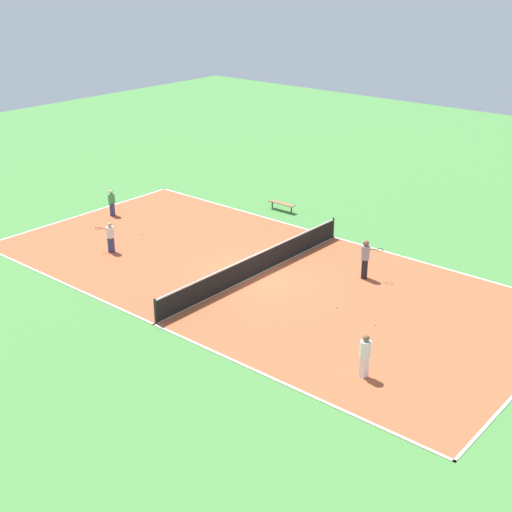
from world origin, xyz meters
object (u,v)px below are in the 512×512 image
at_px(tennis_net, 256,264).
at_px(player_baseline_gray, 365,256).
at_px(player_near_white, 365,353).
at_px(tennis_ball_right_alley, 336,307).
at_px(player_far_white, 110,235).
at_px(bench, 282,204).
at_px(tennis_ball_far_baseline, 143,234).
at_px(player_far_green, 112,201).
at_px(tennis_ball_midcourt, 375,324).

bearing_deg(tennis_net, player_baseline_gray, 126.08).
distance_m(player_near_white, tennis_ball_right_alley, 5.09).
distance_m(player_baseline_gray, player_far_white, 11.77).
bearing_deg(tennis_net, bench, -149.07).
height_order(player_near_white, tennis_ball_far_baseline, player_near_white).
distance_m(tennis_net, tennis_ball_far_baseline, 7.45).
xyz_separation_m(tennis_ball_right_alley, tennis_ball_far_baseline, (-0.45, -11.87, 0.00)).
distance_m(tennis_net, player_baseline_gray, 4.68).
bearing_deg(player_far_green, player_far_white, 17.92).
xyz_separation_m(tennis_net, tennis_ball_midcourt, (0.58, 6.36, -0.48)).
relative_size(player_near_white, tennis_ball_right_alley, 22.99).
xyz_separation_m(tennis_net, player_near_white, (3.92, 7.95, 0.37)).
xyz_separation_m(tennis_net, tennis_ball_far_baseline, (-0.10, -7.43, -0.48)).
bearing_deg(tennis_net, player_far_green, -94.86).
bearing_deg(player_near_white, player_far_white, -87.95).
distance_m(player_baseline_gray, tennis_ball_right_alley, 3.31).
distance_m(tennis_net, player_far_white, 7.25).
height_order(tennis_net, player_far_green, player_far_green).
bearing_deg(tennis_ball_far_baseline, tennis_ball_right_alley, 87.85).
relative_size(bench, tennis_ball_midcourt, 23.83).
distance_m(tennis_net, player_near_white, 8.88).
relative_size(player_far_green, tennis_ball_right_alley, 20.58).
bearing_deg(tennis_ball_far_baseline, bench, 157.50).
bearing_deg(bench, player_far_green, -134.63).
xyz_separation_m(player_far_green, player_far_white, (3.31, 3.96, 0.04)).
bearing_deg(player_far_green, tennis_ball_midcourt, 52.80).
relative_size(player_baseline_gray, player_near_white, 1.12).
relative_size(tennis_net, tennis_ball_midcourt, 172.65).
relative_size(player_baseline_gray, tennis_ball_far_baseline, 25.64).
bearing_deg(bench, player_baseline_gray, -29.53).
distance_m(player_near_white, player_far_white, 14.87).
distance_m(tennis_net, bench, 8.60).
distance_m(bench, player_near_white, 16.76).
bearing_deg(player_far_white, tennis_ball_midcourt, 164.81).
height_order(bench, player_far_white, player_far_white).
bearing_deg(tennis_ball_right_alley, tennis_net, -94.48).
relative_size(tennis_net, tennis_ball_right_alley, 172.65).
height_order(player_baseline_gray, tennis_ball_right_alley, player_baseline_gray).
bearing_deg(tennis_ball_right_alley, player_near_white, 44.57).
distance_m(bench, tennis_ball_midcourt, 13.40).
bearing_deg(player_baseline_gray, bench, 115.08).
height_order(tennis_net, bench, tennis_net).
bearing_deg(player_far_white, player_baseline_gray, -177.15).
bearing_deg(player_baseline_gray, tennis_ball_midcourt, -87.37).
xyz_separation_m(player_baseline_gray, tennis_ball_midcourt, (3.33, 2.60, -0.97)).
bearing_deg(player_near_white, tennis_ball_midcourt, -146.51).
relative_size(player_baseline_gray, tennis_ball_midcourt, 25.64).
distance_m(player_far_white, tennis_ball_right_alley, 11.48).
height_order(tennis_net, player_baseline_gray, player_baseline_gray).
bearing_deg(tennis_ball_right_alley, tennis_ball_far_baseline, -92.15).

